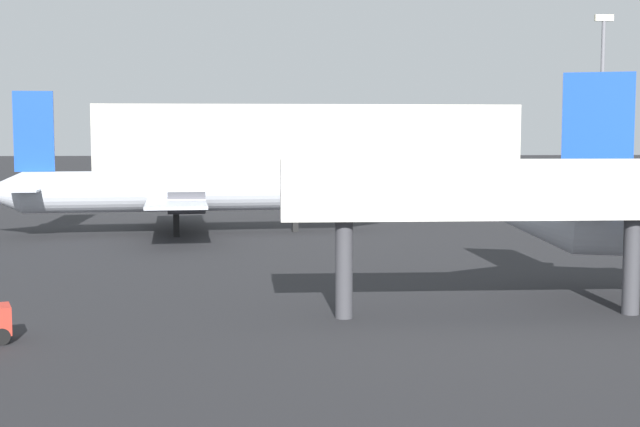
% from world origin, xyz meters
% --- Properties ---
extents(airplane_distant, '(30.82, 20.53, 10.45)m').
position_xyz_m(airplane_distant, '(-4.81, 55.29, 3.20)').
color(airplane_distant, silver).
rests_on(airplane_distant, ground_plane).
extents(jet_bridge, '(19.07, 2.82, 6.55)m').
position_xyz_m(jet_bridge, '(11.63, 24.89, 5.01)').
color(jet_bridge, silver).
rests_on(jet_bridge, ground_plane).
extents(light_mast_right, '(2.40, 0.50, 22.63)m').
position_xyz_m(light_mast_right, '(44.70, 99.97, 12.61)').
color(light_mast_right, slate).
rests_on(light_mast_right, ground_plane).
extents(terminal_building, '(65.50, 19.33, 11.99)m').
position_xyz_m(terminal_building, '(8.38, 132.01, 6.00)').
color(terminal_building, beige).
rests_on(terminal_building, ground_plane).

